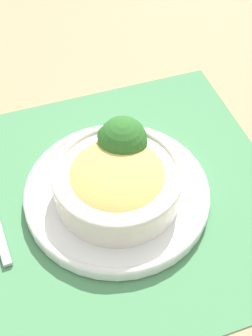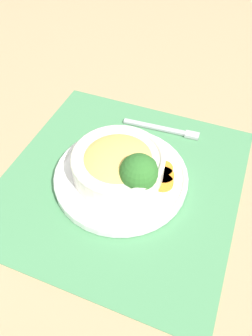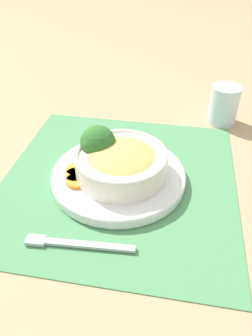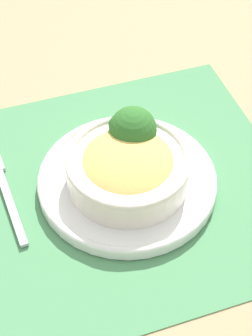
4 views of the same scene
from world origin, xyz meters
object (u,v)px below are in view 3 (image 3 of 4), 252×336
at_px(broccoli_floret, 98,144).
at_px(fork, 69,243).
at_px(bowl, 122,161).
at_px(water_glass, 223,107).

height_order(broccoli_floret, fork, broccoli_floret).
distance_m(bowl, water_glass, 0.36).
xyz_separation_m(bowl, fork, (-0.19, 0.03, -0.04)).
height_order(water_glass, fork, water_glass).
bearing_deg(fork, water_glass, -33.43).
bearing_deg(broccoli_floret, bowl, -105.91).
bearing_deg(broccoli_floret, water_glass, -38.67).
bearing_deg(fork, broccoli_floret, -4.12).
bearing_deg(water_glass, fork, 156.74).
relative_size(water_glass, fork, 0.54).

